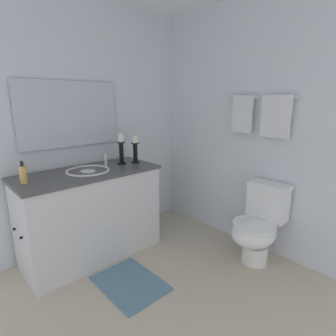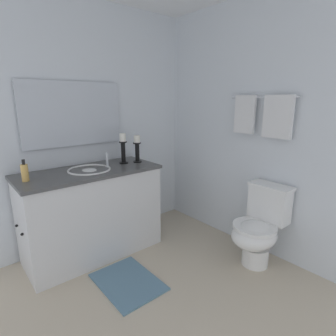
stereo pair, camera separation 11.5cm
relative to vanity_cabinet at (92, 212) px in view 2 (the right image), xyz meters
name	(u,v)px [view 2 (the right image)]	position (x,y,z in m)	size (l,w,h in m)	color
floor	(168,307)	(1.04, 0.09, -0.44)	(2.73, 2.54, 0.02)	beige
wall_back	(272,131)	(1.04, 1.36, 0.79)	(2.73, 0.04, 2.45)	silver
wall_left	(82,128)	(-0.32, 0.09, 0.79)	(0.04, 2.54, 2.45)	silver
vanity_cabinet	(92,212)	(0.00, 0.00, 0.00)	(0.58, 1.31, 0.86)	silver
sink_basin	(90,174)	(0.00, 0.00, 0.39)	(0.40, 0.40, 0.24)	white
mirror	(73,114)	(-0.28, 0.00, 0.94)	(0.02, 0.98, 0.61)	silver
candle_holder_tall	(137,148)	(0.01, 0.53, 0.58)	(0.09, 0.09, 0.28)	black
candle_holder_short	(123,148)	(-0.03, 0.39, 0.60)	(0.09, 0.09, 0.31)	black
soap_bottle	(25,172)	(0.00, -0.55, 0.50)	(0.06, 0.06, 0.18)	#E5B259
toilet	(259,228)	(1.16, 1.08, -0.07)	(0.39, 0.54, 0.75)	white
towel_bar	(263,97)	(0.96, 1.30, 1.10)	(0.02, 0.02, 0.68)	silver
towel_near_vanity	(245,114)	(0.79, 1.28, 0.93)	(0.22, 0.03, 0.36)	white
towel_center	(278,117)	(1.13, 1.28, 0.93)	(0.27, 0.03, 0.38)	white
bath_mat	(128,282)	(0.62, 0.00, -0.42)	(0.60, 0.44, 0.02)	slate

